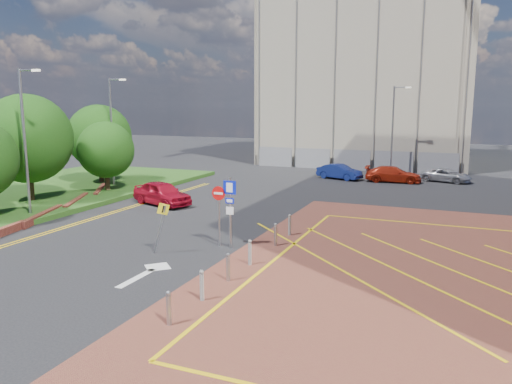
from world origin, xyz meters
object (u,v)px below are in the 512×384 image
Objects in this scene: car_silver_back at (447,175)px; car_red_back at (393,174)px; warning_sign at (161,222)px; lamp_back at (393,127)px; lamp_left_near at (25,136)px; tree_b at (27,139)px; lamp_left_far at (112,128)px; car_red_left at (162,193)px; sign_cluster at (226,205)px; tree_d at (99,137)px; tree_c at (106,150)px; car_blue_back at (339,172)px.

car_red_back is at bearing 130.88° from car_silver_back.
warning_sign is 25.51m from car_red_back.
lamp_back reaches higher than car_silver_back.
car_silver_back is (21.32, 23.39, -4.11)m from lamp_left_near.
warning_sign is (13.73, -6.07, -2.81)m from tree_b.
lamp_left_far is 22.78m from car_red_back.
car_red_left is (-11.79, -19.87, -3.60)m from lamp_back.
car_red_back is (4.49, 22.59, -1.29)m from sign_cluster.
lamp_back is 23.38m from car_red_left.
tree_b reaches higher than car_silver_back.
car_red_back is at bearing 31.08° from lamp_left_far.
car_red_left is 0.99× the size of car_red_back.
car_red_back is (0.70, -4.43, -3.70)m from lamp_back.
sign_cluster reaches higher than car_red_back.
lamp_left_near is 3.56× the size of warning_sign.
warning_sign is at bearing -126.26° from car_red_left.
lamp_left_far reaches higher than warning_sign.
car_red_left is at bearing -29.00° from tree_d.
lamp_left_near is at bearing -69.65° from tree_d.
tree_d is 1.54× the size of car_silver_back.
tree_c is 27.31m from car_silver_back.
warning_sign is (-2.07, -2.05, -0.52)m from sign_cluster.
lamp_back is (19.58, 23.00, 0.12)m from tree_b.
tree_c is 6.55m from car_red_left.
tree_b is 4.32m from lamp_left_near.
sign_cluster is 0.81× the size of car_silver_back.
tree_b is 0.84× the size of lamp_back.
car_red_left is (4.71, 6.13, -3.90)m from lamp_left_near.
tree_c is 0.61× the size of lamp_back.
car_blue_back is (13.76, 13.56, -2.54)m from tree_c.
tree_c is (2.00, 5.00, -1.04)m from tree_b.
lamp_back reaches higher than car_blue_back.
tree_d is 11.76m from lamp_left_near.
tree_c is 2.65m from lamp_left_far.
lamp_left_far is 24.46m from lamp_back.
sign_cluster is at bearing -33.16° from tree_c.
lamp_left_near reaches higher than tree_c.
car_silver_back is (16.61, 17.26, -0.21)m from car_red_left.
lamp_left_near is at bearing -122.40° from lamp_back.
tree_d is 1.34× the size of car_red_back.
tree_b reaches higher than car_red_back.
car_red_left is at bearing 52.46° from lamp_left_near.
car_silver_back is at bearing -23.01° from car_red_left.
tree_b is 16.46m from sign_cluster.
lamp_left_near is at bearing -78.69° from lamp_left_far.
lamp_left_far is at bearing 143.18° from sign_cluster.
lamp_left_near is 11.54m from warning_sign.
tree_d is 0.76× the size of lamp_left_near.
car_blue_back is (-3.82, -4.44, -3.71)m from lamp_back.
lamp_left_far reaches higher than tree_d.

